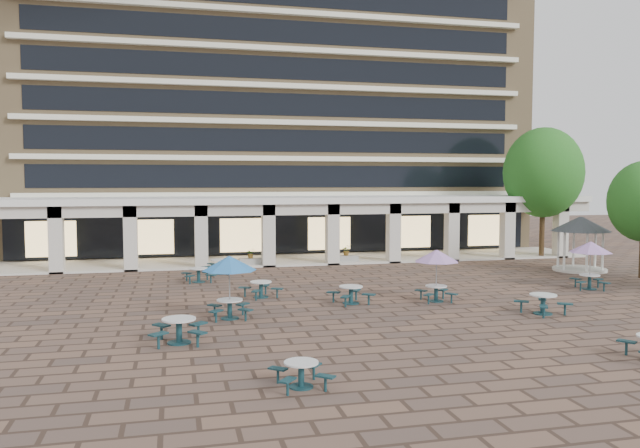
# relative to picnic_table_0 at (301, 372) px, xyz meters

# --- Properties ---
(ground) EXTENTS (120.00, 120.00, 0.00)m
(ground) POSITION_rel_picnic_table_0_xyz_m (4.74, 11.00, -0.42)
(ground) COLOR brown
(ground) RESTS_ON ground
(apartment_building) EXTENTS (40.00, 15.50, 25.20)m
(apartment_building) POSITION_rel_picnic_table_0_xyz_m (4.74, 36.47, 12.18)
(apartment_building) COLOR #A1855B
(apartment_building) RESTS_ON ground
(retail_arcade) EXTENTS (42.00, 6.60, 4.40)m
(retail_arcade) POSITION_rel_picnic_table_0_xyz_m (4.74, 25.80, 2.58)
(retail_arcade) COLOR white
(retail_arcade) RESTS_ON ground
(picnic_table_0) EXTENTS (1.65, 1.65, 0.70)m
(picnic_table_0) POSITION_rel_picnic_table_0_xyz_m (0.00, 0.00, 0.00)
(picnic_table_0) COLOR #153B40
(picnic_table_0) RESTS_ON ground
(picnic_table_1) EXTENTS (2.01, 2.01, 0.86)m
(picnic_table_1) POSITION_rel_picnic_table_0_xyz_m (-3.13, 5.37, 0.10)
(picnic_table_1) COLOR #153B40
(picnic_table_1) RESTS_ON ground
(picnic_table_4) EXTENTS (2.17, 2.17, 2.51)m
(picnic_table_4) POSITION_rel_picnic_table_0_xyz_m (-1.12, 8.75, 1.72)
(picnic_table_4) COLOR #153B40
(picnic_table_4) RESTS_ON ground
(picnic_table_6) EXTENTS (2.04, 2.04, 2.36)m
(picnic_table_6) POSITION_rel_picnic_table_0_xyz_m (8.34, 10.18, 1.59)
(picnic_table_6) COLOR #153B40
(picnic_table_6) RESTS_ON ground
(picnic_table_7) EXTENTS (2.13, 2.13, 0.82)m
(picnic_table_7) POSITION_rel_picnic_table_0_xyz_m (11.54, 6.68, 0.07)
(picnic_table_7) COLOR #153B40
(picnic_table_7) RESTS_ON ground
(picnic_table_8) EXTENTS (1.87, 1.87, 0.77)m
(picnic_table_8) POSITION_rel_picnic_table_0_xyz_m (-1.98, 18.17, 0.04)
(picnic_table_8) COLOR #153B40
(picnic_table_8) RESTS_ON ground
(picnic_table_9) EXTENTS (2.06, 2.06, 0.76)m
(picnic_table_9) POSITION_rel_picnic_table_0_xyz_m (0.71, 12.99, 0.04)
(picnic_table_9) COLOR #153B40
(picnic_table_9) RESTS_ON ground
(picnic_table_10) EXTENTS (2.03, 2.03, 0.80)m
(picnic_table_10) POSITION_rel_picnic_table_0_xyz_m (4.43, 10.59, 0.06)
(picnic_table_10) COLOR #153B40
(picnic_table_10) RESTS_ON ground
(picnic_table_11) EXTENTS (2.09, 2.09, 2.42)m
(picnic_table_11) POSITION_rel_picnic_table_0_xyz_m (17.23, 11.36, 1.64)
(picnic_table_11) COLOR #153B40
(picnic_table_11) RESTS_ON ground
(picnic_table_12) EXTENTS (2.22, 2.22, 0.85)m
(picnic_table_12) POSITION_rel_picnic_table_0_xyz_m (-0.62, 21.00, 0.09)
(picnic_table_12) COLOR #153B40
(picnic_table_12) RESTS_ON ground
(gazebo) EXTENTS (3.55, 3.55, 3.31)m
(gazebo) POSITION_rel_picnic_table_0_xyz_m (20.88, 17.22, 2.07)
(gazebo) COLOR beige
(gazebo) RESTS_ON ground
(tree_east_c) EXTENTS (5.56, 5.56, 9.27)m
(tree_east_c) POSITION_rel_picnic_table_0_xyz_m (22.39, 23.62, 5.64)
(tree_east_c) COLOR #44331B
(tree_east_c) RESTS_ON ground
(planter_left) EXTENTS (1.50, 0.69, 1.14)m
(planter_left) POSITION_rel_picnic_table_0_xyz_m (1.55, 23.90, -0.00)
(planter_left) COLOR #969691
(planter_left) RESTS_ON ground
(planter_right) EXTENTS (1.50, 0.60, 1.21)m
(planter_right) POSITION_rel_picnic_table_0_xyz_m (7.97, 23.90, 0.05)
(planter_right) COLOR #969691
(planter_right) RESTS_ON ground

